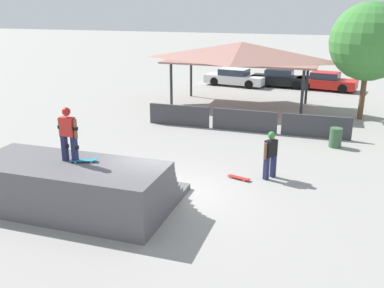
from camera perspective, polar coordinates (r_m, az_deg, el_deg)
ground_plane at (r=13.83m, az=-3.67°, el=-7.13°), size 160.00×160.00×0.00m
quarter_pipe_ramp at (r=13.37m, az=-15.31°, el=-5.48°), size 5.73×3.76×1.50m
skater_on_deck at (r=12.78m, az=-16.21°, el=1.70°), size 0.69×0.24×1.62m
skateboard_on_deck at (r=12.86m, az=-14.10°, el=-2.12°), size 0.79×0.45×0.09m
bystander_walking at (r=15.16m, az=10.45°, el=-0.95°), size 0.46×0.62×1.73m
skateboard_on_ground at (r=15.23m, az=6.37°, el=-4.51°), size 0.86×0.44×0.09m
barrier_fence at (r=20.89m, az=6.99°, el=3.12°), size 9.88×0.12×1.05m
pavilion_shelter at (r=25.72m, az=6.65°, el=12.05°), size 8.80×4.38×3.81m
tree_beside_pavilion at (r=24.16m, az=22.55°, el=12.47°), size 3.98×3.98×6.06m
trash_bin at (r=19.43m, az=18.60°, el=0.83°), size 0.52×0.52×0.85m
parked_car_white at (r=32.87m, az=5.76°, el=8.80°), size 4.73×2.35×1.27m
parked_car_black at (r=32.95m, az=11.66°, el=8.54°), size 4.36×1.92×1.27m
parked_car_red at (r=32.48m, az=17.43°, el=7.95°), size 4.40×2.40×1.27m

